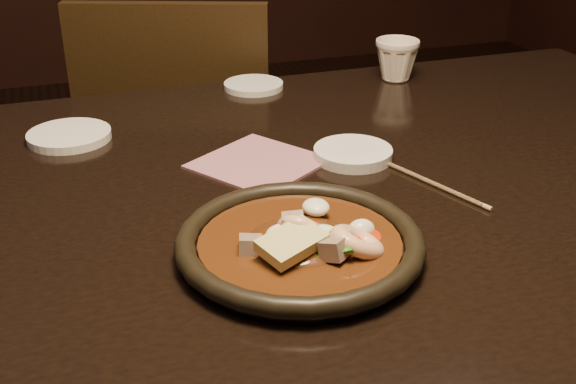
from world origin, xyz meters
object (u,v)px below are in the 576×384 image
object	(u,v)px
plate	(300,244)
tea_cup	(397,58)
chair	(186,169)
table	(263,239)

from	to	relation	value
plate	tea_cup	size ratio (longest dim) A/B	3.33
chair	plate	bearing A→B (deg)	108.17
table	plate	distance (m)	0.20
plate	tea_cup	distance (m)	0.66
chair	table	bearing A→B (deg)	108.46
tea_cup	table	bearing A→B (deg)	-135.63
chair	tea_cup	size ratio (longest dim) A/B	10.80
table	chair	bearing A→B (deg)	88.07
chair	plate	xyz separation A→B (m)	(-0.03, -0.86, 0.29)
plate	chair	bearing A→B (deg)	87.78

